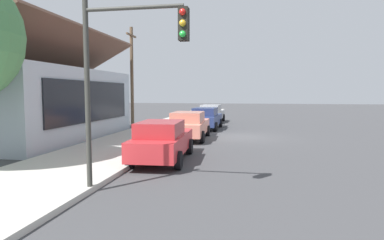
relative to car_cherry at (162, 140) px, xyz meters
name	(u,v)px	position (x,y,z in m)	size (l,w,h in m)	color
ground_plane	(240,137)	(7.60, -2.76, -0.81)	(120.00, 120.00, 0.00)	#424244
sidewalk_curb	(151,133)	(7.60, 2.84, -0.73)	(60.00, 4.20, 0.16)	beige
car_cherry	(162,140)	(0.00, 0.00, 0.00)	(4.81, 2.14, 1.59)	red
car_coral	(189,125)	(6.04, 0.11, 0.00)	(4.69, 2.18, 1.59)	#EA8C75
car_navy	(206,118)	(11.30, -0.14, 0.00)	(4.61, 2.08, 1.59)	navy
car_silver	(211,113)	(16.79, 0.15, 0.00)	(4.53, 2.14, 1.59)	silver
storefront_building	(30,102)	(4.70, 9.23, 1.32)	(11.74, 8.12, 6.19)	#ADBCC6
traffic_light_main	(125,61)	(-4.26, -0.22, 2.68)	(0.37, 2.79, 5.20)	#383833
utility_pole_wooden	(132,76)	(11.16, 5.44, 3.11)	(1.80, 0.24, 7.50)	brown
fire_hydrant_red	(157,134)	(4.09, 1.44, -0.32)	(0.22, 0.22, 0.71)	red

